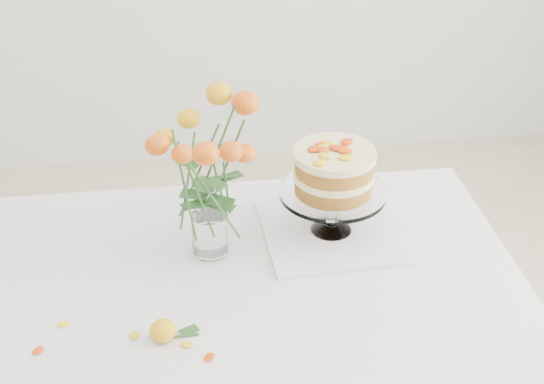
% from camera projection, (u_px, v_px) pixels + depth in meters
% --- Properties ---
extents(table, '(1.43, 0.93, 0.76)m').
position_uv_depth(table, '(196.00, 328.00, 1.61)').
color(table, tan).
rests_on(table, ground).
extents(napkin, '(0.33, 0.33, 0.01)m').
position_uv_depth(napkin, '(331.00, 231.00, 1.77)').
color(napkin, white).
rests_on(napkin, table).
extents(cake_stand, '(0.24, 0.24, 0.22)m').
position_uv_depth(cake_stand, '(334.00, 175.00, 1.69)').
color(cake_stand, white).
rests_on(cake_stand, napkin).
extents(rose_vase, '(0.27, 0.27, 0.41)m').
position_uv_depth(rose_vase, '(206.00, 160.00, 1.58)').
color(rose_vase, white).
rests_on(rose_vase, table).
extents(loose_rose_near, '(0.09, 0.05, 0.04)m').
position_uv_depth(loose_rose_near, '(163.00, 331.00, 1.45)').
color(loose_rose_near, yellow).
rests_on(loose_rose_near, table).
extents(stray_petal_a, '(0.03, 0.02, 0.00)m').
position_uv_depth(stray_petal_a, '(135.00, 335.00, 1.47)').
color(stray_petal_a, yellow).
rests_on(stray_petal_a, table).
extents(stray_petal_b, '(0.03, 0.02, 0.00)m').
position_uv_depth(stray_petal_b, '(187.00, 345.00, 1.45)').
color(stray_petal_b, yellow).
rests_on(stray_petal_b, table).
extents(stray_petal_c, '(0.03, 0.02, 0.00)m').
position_uv_depth(stray_petal_c, '(209.00, 357.00, 1.42)').
color(stray_petal_c, yellow).
rests_on(stray_petal_c, table).
extents(stray_petal_d, '(0.03, 0.02, 0.00)m').
position_uv_depth(stray_petal_d, '(64.00, 324.00, 1.50)').
color(stray_petal_d, yellow).
rests_on(stray_petal_d, table).
extents(stray_petal_e, '(0.03, 0.02, 0.00)m').
position_uv_depth(stray_petal_e, '(38.00, 351.00, 1.43)').
color(stray_petal_e, yellow).
rests_on(stray_petal_e, table).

